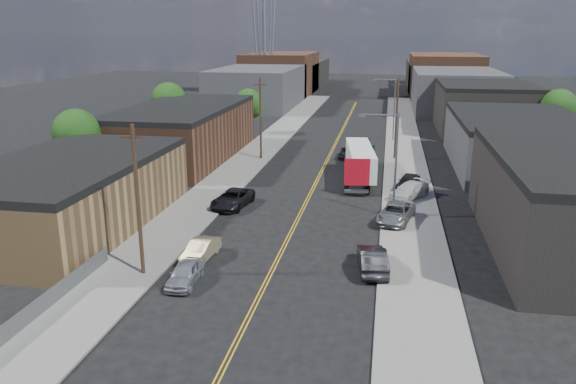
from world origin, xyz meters
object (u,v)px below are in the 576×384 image
at_px(car_right_oncoming, 372,259).
at_px(car_right_lot_a, 396,213).
at_px(semi_truck, 361,159).
at_px(car_left_a, 185,273).
at_px(car_left_b, 201,250).
at_px(car_right_lot_c, 408,181).
at_px(car_left_c, 233,199).
at_px(car_ahead_truck, 348,153).
at_px(car_right_lot_b, 409,190).

relative_size(car_right_oncoming, car_right_lot_a, 0.95).
bearing_deg(semi_truck, car_right_oncoming, -92.62).
xyz_separation_m(car_left_a, car_left_b, (-0.31, 3.90, 0.00)).
relative_size(car_left_b, car_right_oncoming, 0.85).
bearing_deg(car_right_lot_c, car_left_c, -135.02).
xyz_separation_m(car_right_lot_a, car_ahead_truck, (-5.75, 24.31, -0.23)).
bearing_deg(car_right_oncoming, car_right_lot_b, -107.11).
distance_m(car_left_c, car_right_lot_c, 18.08).
distance_m(semi_truck, car_right_oncoming, 24.60).
height_order(car_left_c, car_right_lot_a, car_right_lot_a).
relative_size(car_left_a, car_left_b, 0.97).
xyz_separation_m(car_right_oncoming, car_right_lot_c, (2.90, 20.72, 0.06)).
distance_m(car_right_oncoming, car_right_lot_b, 17.59).
distance_m(car_right_oncoming, car_right_lot_c, 20.92).
distance_m(semi_truck, car_ahead_truck, 10.28).
bearing_deg(car_left_c, car_right_lot_c, 36.13).
bearing_deg(car_left_c, car_ahead_truck, 76.10).
height_order(car_right_lot_b, car_ahead_truck, car_right_lot_b).
relative_size(car_left_b, car_right_lot_c, 0.99).
relative_size(car_right_lot_a, car_right_lot_c, 1.23).
xyz_separation_m(semi_truck, car_left_a, (-9.50, -28.52, -1.43)).
height_order(car_left_b, car_right_oncoming, car_right_oncoming).
bearing_deg(car_right_lot_a, car_right_lot_c, 96.73).
bearing_deg(car_right_oncoming, car_left_b, -6.86).
height_order(car_right_lot_b, car_right_lot_c, car_right_lot_b).
xyz_separation_m(car_left_b, car_right_oncoming, (11.91, 0.15, 0.12)).
height_order(car_left_a, car_left_b, same).
height_order(car_left_b, car_left_c, car_left_c).
relative_size(car_right_lot_b, car_right_lot_c, 1.18).
height_order(car_left_b, car_ahead_truck, car_left_b).
bearing_deg(car_right_lot_a, semi_truck, 118.22).
distance_m(car_left_a, car_right_lot_a, 19.37).
distance_m(car_left_a, car_right_lot_c, 28.70).
xyz_separation_m(car_left_a, car_right_lot_b, (14.51, 21.39, 0.18)).
bearing_deg(car_right_lot_a, car_left_a, -119.20).
bearing_deg(car_right_lot_c, car_right_lot_b, -73.23).
distance_m(semi_truck, car_right_lot_a, 14.86).
height_order(semi_truck, car_left_a, semi_truck).
height_order(car_left_b, car_right_lot_a, car_right_lot_a).
relative_size(car_left_a, car_right_lot_a, 0.78).
bearing_deg(car_left_a, car_left_b, 93.51).
bearing_deg(car_left_a, semi_truck, 70.59).
bearing_deg(car_right_lot_b, car_right_lot_a, -67.74).
height_order(car_left_c, car_right_oncoming, car_right_oncoming).
relative_size(car_left_b, car_left_c, 0.76).
bearing_deg(car_left_b, car_left_c, 100.40).
bearing_deg(semi_truck, car_right_lot_b, -62.41).
bearing_deg(car_ahead_truck, car_left_b, -102.14).
bearing_deg(car_ahead_truck, car_right_lot_a, -76.19).
height_order(car_left_a, car_right_oncoming, car_right_oncoming).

